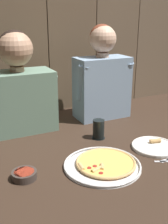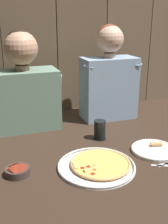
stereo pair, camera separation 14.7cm
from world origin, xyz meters
name	(u,v)px [view 2 (the right image)]	position (x,y,z in m)	size (l,w,h in m)	color
ground_plane	(93,150)	(0.00, 0.00, 0.00)	(3.20, 3.20, 0.00)	#332319
pizza_tray	(98,165)	(-0.04, -0.16, 0.01)	(0.36, 0.36, 0.03)	silver
dinner_plate	(154,150)	(0.29, -0.12, 0.01)	(0.24, 0.24, 0.03)	white
drinking_glass	(100,130)	(0.09, 0.12, 0.05)	(0.08, 0.08, 0.11)	black
dipping_bowl	(17,171)	(-0.40, -0.11, 0.02)	(0.11, 0.11, 0.03)	#3D332D
table_fork	(168,163)	(0.28, -0.25, 0.00)	(0.13, 0.02, 0.01)	silver
table_knife	(168,166)	(0.27, -0.27, 0.00)	(0.15, 0.08, 0.01)	silver
diner_left	(24,85)	(-0.28, 0.43, 0.27)	(0.44, 0.22, 0.59)	slate
diner_right	(109,77)	(0.28, 0.43, 0.28)	(0.39, 0.20, 0.61)	#849EB7
wooden_backdrop_wall	(56,22)	(0.00, 0.70, 0.62)	(2.19, 0.03, 1.24)	#4E3A26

